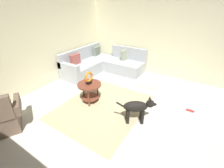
# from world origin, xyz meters

# --- Properties ---
(ground_plane) EXTENTS (6.00, 6.00, 0.10)m
(ground_plane) POSITION_xyz_m (0.00, 0.00, -0.05)
(ground_plane) COLOR beige
(wall_back) EXTENTS (6.00, 0.12, 2.70)m
(wall_back) POSITION_xyz_m (0.00, 2.94, 1.35)
(wall_back) COLOR beige
(wall_back) RESTS_ON ground_plane
(wall_right) EXTENTS (0.12, 6.00, 2.70)m
(wall_right) POSITION_xyz_m (2.94, 0.00, 1.35)
(wall_right) COLOR beige
(wall_right) RESTS_ON ground_plane
(area_rug) EXTENTS (2.30, 1.90, 0.01)m
(area_rug) POSITION_xyz_m (0.15, 0.70, 0.01)
(area_rug) COLOR tan
(area_rug) RESTS_ON ground_plane
(sectional_couch) EXTENTS (2.20, 2.25, 0.88)m
(sectional_couch) POSITION_xyz_m (1.99, 2.01, 0.29)
(sectional_couch) COLOR #9EA3A8
(sectional_couch) RESTS_ON ground_plane
(armchair) EXTENTS (0.99, 0.91, 0.88)m
(armchair) POSITION_xyz_m (-1.57, 1.94, 0.32)
(armchair) COLOR brown
(armchair) RESTS_ON ground_plane
(side_table) EXTENTS (0.60, 0.60, 0.54)m
(side_table) POSITION_xyz_m (0.17, 1.10, 0.42)
(side_table) COLOR brown
(side_table) RESTS_ON ground_plane
(torus_sculpture) EXTENTS (0.28, 0.08, 0.33)m
(torus_sculpture) POSITION_xyz_m (0.17, 1.10, 0.71)
(torus_sculpture) COLOR black
(torus_sculpture) RESTS_ON side_table
(dog_bed_mat) EXTENTS (0.80, 0.60, 0.09)m
(dog_bed_mat) POSITION_xyz_m (1.98, 0.08, 0.04)
(dog_bed_mat) COLOR beige
(dog_bed_mat) RESTS_ON ground_plane
(dog) EXTENTS (0.50, 0.74, 0.63)m
(dog) POSITION_xyz_m (0.12, -0.24, 0.38)
(dog) COLOR black
(dog) RESTS_ON ground_plane
(dog_toy_ball) EXTENTS (0.08, 0.08, 0.08)m
(dog_toy_ball) POSITION_xyz_m (0.61, -0.18, 0.04)
(dog_toy_ball) COLOR green
(dog_toy_ball) RESTS_ON ground_plane
(dog_toy_rope) EXTENTS (0.06, 0.18, 0.05)m
(dog_toy_rope) POSITION_xyz_m (1.14, -1.22, 0.03)
(dog_toy_rope) COLOR red
(dog_toy_rope) RESTS_ON ground_plane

